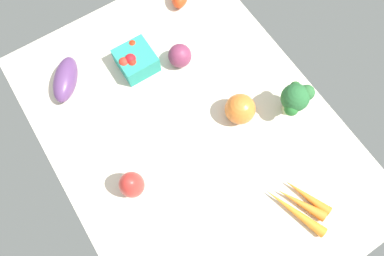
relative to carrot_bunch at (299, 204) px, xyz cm
name	(u,v)px	position (x,y,z in cm)	size (l,w,h in cm)	color
tablecloth	(192,132)	(32.82, 12.16, -2.42)	(104.00, 76.00, 2.00)	beige
carrot_bunch	(299,204)	(0.00, 0.00, 0.00)	(17.77, 13.12, 2.90)	orange
red_onion_near_basket	(180,56)	(53.58, 3.08, 2.11)	(7.06, 7.06, 7.06)	#7B304F
broccoli_head	(296,98)	(23.04, -14.93, 6.21)	(7.83, 9.55, 12.02)	#A4BF8B
bell_pepper_red	(132,185)	(27.27, 34.04, 3.66)	(6.47, 6.47, 10.18)	red
eggplant	(65,79)	(65.12, 35.16, 1.77)	(14.63, 6.40, 6.40)	#5B366B
berry_basket	(135,60)	(59.45, 14.96, 1.99)	(10.54, 10.54, 7.44)	teal
heirloom_tomato_orange	(240,109)	(29.57, -1.69, 2.89)	(8.62, 8.62, 8.62)	orange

